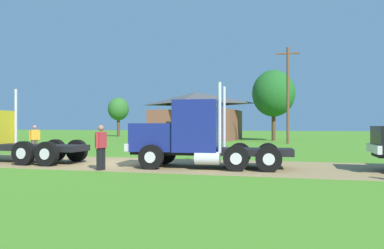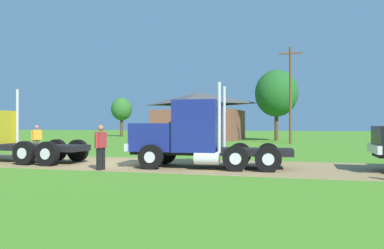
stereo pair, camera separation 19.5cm
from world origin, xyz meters
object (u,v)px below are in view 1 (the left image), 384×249
(truck_foreground_white, at_px, (192,136))
(visitor_far_side, at_px, (35,138))
(utility_pole_near, at_px, (288,93))
(visitor_by_barrel, at_px, (101,145))
(shed_building, at_px, (196,117))

(truck_foreground_white, xyz_separation_m, visitor_far_side, (-11.27, 4.41, -0.35))
(visitor_far_side, bearing_deg, utility_pole_near, 49.77)
(truck_foreground_white, relative_size, visitor_far_side, 3.89)
(visitor_far_side, bearing_deg, visitor_by_barrel, -38.51)
(visitor_far_side, xyz_separation_m, utility_pole_near, (14.96, 17.68, 3.93))
(visitor_by_barrel, bearing_deg, shed_building, 97.38)
(truck_foreground_white, bearing_deg, visitor_far_side, 158.65)
(truck_foreground_white, height_order, shed_building, shed_building)
(truck_foreground_white, bearing_deg, utility_pole_near, 80.52)
(visitor_far_side, xyz_separation_m, shed_building, (3.93, 24.99, 1.83))
(visitor_by_barrel, bearing_deg, truck_foreground_white, 30.84)
(visitor_by_barrel, height_order, utility_pole_near, utility_pole_near)
(shed_building, height_order, utility_pole_near, utility_pole_near)
(truck_foreground_white, height_order, utility_pole_near, utility_pole_near)
(visitor_far_side, height_order, utility_pole_near, utility_pole_near)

